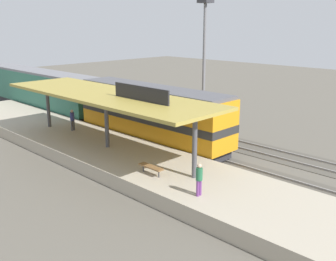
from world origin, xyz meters
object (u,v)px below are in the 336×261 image
at_px(person_waiting, 72,119).
at_px(person_walking, 199,178).
at_px(locomotive, 151,114).
at_px(platform_bench, 151,167).
at_px(passenger_carriage_single, 38,89).
at_px(light_mast, 205,33).

relative_size(person_waiting, person_walking, 1.00).
distance_m(locomotive, person_walking, 11.97).
bearing_deg(platform_bench, passenger_carriage_single, 76.17).
relative_size(platform_bench, light_mast, 0.15).
relative_size(platform_bench, person_waiting, 0.99).
bearing_deg(passenger_carriage_single, locomotive, -90.00).
bearing_deg(locomotive, platform_bench, -133.31).
bearing_deg(passenger_carriage_single, person_waiting, -106.79).
xyz_separation_m(light_mast, person_waiting, (-11.68, 3.94, -6.54)).
distance_m(locomotive, person_waiting, 6.46).
distance_m(light_mast, person_walking, 19.24).
distance_m(passenger_carriage_single, light_mast, 19.50).
xyz_separation_m(locomotive, person_walking, (-6.28, -10.18, -0.56)).
distance_m(platform_bench, locomotive, 8.81).
relative_size(light_mast, person_walking, 6.84).
bearing_deg(platform_bench, locomotive, 46.69).
bearing_deg(light_mast, person_waiting, 161.36).
height_order(light_mast, person_walking, light_mast).
distance_m(locomotive, light_mast, 9.90).
xyz_separation_m(platform_bench, light_mast, (13.80, 7.55, 7.05)).
height_order(locomotive, person_walking, locomotive).
relative_size(light_mast, person_waiting, 6.84).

